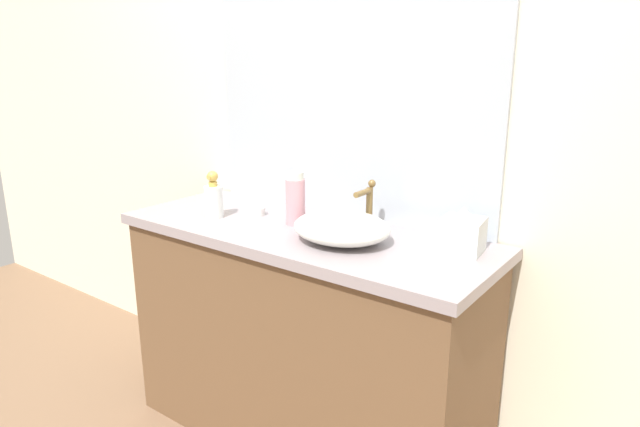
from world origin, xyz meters
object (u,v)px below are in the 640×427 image
Objects in this scene: soap_dispenser at (214,199)px; tissue_box at (462,233)px; lotion_bottle at (295,199)px; candle_jar at (258,211)px; sink_basin at (342,227)px.

soap_dispenser is 0.96m from tissue_box.
lotion_bottle is (0.31, 0.12, 0.02)m from soap_dispenser.
sink_basin is at bearing -9.50° from candle_jar.
tissue_box is at bearing 4.62° from candle_jar.
soap_dispenser is 0.34m from lotion_bottle.
sink_basin is at bearing 4.94° from soap_dispenser.
lotion_bottle is 0.63m from tissue_box.
lotion_bottle is 0.21m from candle_jar.
lotion_bottle is at bearing 165.21° from sink_basin.
candle_jar is (0.12, 0.12, -0.06)m from soap_dispenser.
sink_basin is 0.57m from soap_dispenser.
tissue_box reaches higher than candle_jar.
sink_basin is 6.26× the size of candle_jar.
sink_basin is 1.86× the size of soap_dispenser.
sink_basin is 0.46m from candle_jar.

